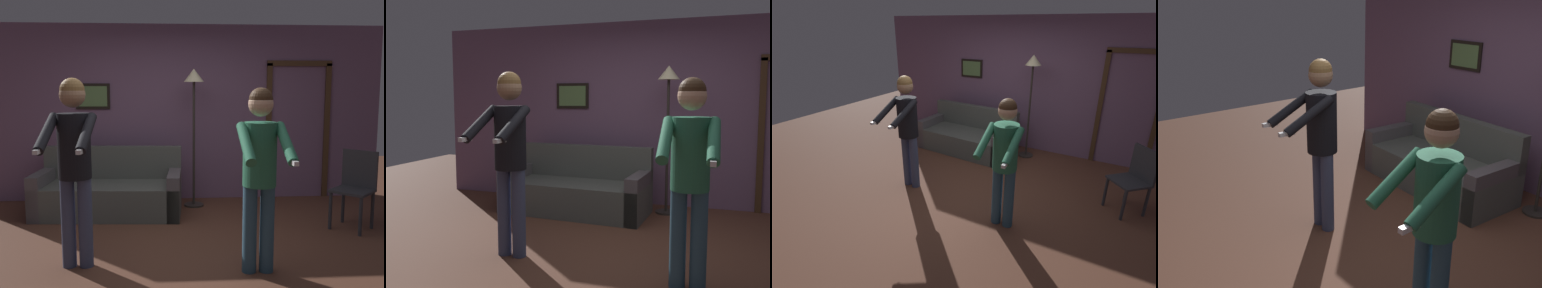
{
  "view_description": "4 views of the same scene",
  "coord_description": "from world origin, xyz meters",
  "views": [
    {
      "loc": [
        -0.09,
        -4.15,
        1.67
      ],
      "look_at": [
        0.16,
        -0.25,
        1.16
      ],
      "focal_mm": 40.0,
      "sensor_mm": 36.0,
      "label": 1
    },
    {
      "loc": [
        0.95,
        -3.84,
        1.52
      ],
      "look_at": [
        -0.18,
        -0.41,
        1.13
      ],
      "focal_mm": 40.0,
      "sensor_mm": 36.0,
      "label": 2
    },
    {
      "loc": [
        1.93,
        -3.55,
        2.46
      ],
      "look_at": [
        0.15,
        -0.39,
        0.99
      ],
      "focal_mm": 28.0,
      "sensor_mm": 36.0,
      "label": 3
    },
    {
      "loc": [
        2.4,
        -2.47,
        2.37
      ],
      "look_at": [
        -0.25,
        -0.4,
        1.15
      ],
      "focal_mm": 40.0,
      "sensor_mm": 36.0,
      "label": 4
    }
  ],
  "objects": [
    {
      "name": "torchiere_lamp",
      "position": [
        0.32,
        1.8,
        1.55
      ],
      "size": [
        0.28,
        0.28,
        1.94
      ],
      "color": "#332D28",
      "rests_on": "ground_plane"
    },
    {
      "name": "ground_plane",
      "position": [
        0.0,
        0.0,
        0.0
      ],
      "size": [
        12.0,
        12.0,
        0.0
      ],
      "primitive_type": "plane",
      "color": "brown"
    },
    {
      "name": "person_standing_right",
      "position": [
        0.75,
        -0.47,
        1.01
      ],
      "size": [
        0.43,
        0.66,
        1.68
      ],
      "color": "#2E5269",
      "rests_on": "ground_plane"
    },
    {
      "name": "person_standing_left",
      "position": [
        -0.92,
        -0.25,
        1.08
      ],
      "size": [
        0.45,
        0.7,
        1.77
      ],
      "color": "#40496B",
      "rests_on": "ground_plane"
    },
    {
      "name": "couch",
      "position": [
        -0.83,
        1.48,
        0.28
      ],
      "size": [
        1.95,
        0.97,
        0.87
      ],
      "color": "#52554E",
      "rests_on": "ground_plane"
    },
    {
      "name": "back_wall_assembly",
      "position": [
        0.02,
        2.25,
        1.3
      ],
      "size": [
        6.4,
        0.1,
        2.6
      ],
      "color": "slate",
      "rests_on": "ground_plane"
    }
  ]
}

